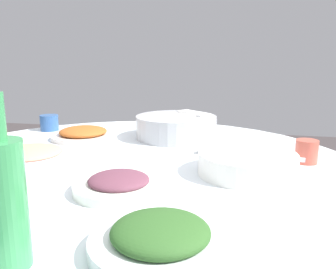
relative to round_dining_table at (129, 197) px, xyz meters
name	(u,v)px	position (x,y,z in m)	size (l,w,h in m)	color
round_dining_table	(129,197)	(0.00, 0.00, 0.00)	(1.39, 1.39, 0.73)	#99999E
rice_bowl	(176,126)	(0.08, 0.34, 0.16)	(0.31, 0.31, 0.10)	#B2B5BA
soup_bowl	(247,164)	(0.35, -0.05, 0.14)	(0.29, 0.26, 0.06)	white
dish_eggplant	(119,184)	(0.06, -0.24, 0.13)	(0.21, 0.21, 0.04)	white
dish_shrimp	(30,155)	(-0.29, -0.06, 0.14)	(0.24, 0.24, 0.05)	silver
dish_stirfry	(83,134)	(-0.27, 0.26, 0.13)	(0.24, 0.24, 0.05)	silver
dish_greens	(161,239)	(0.22, -0.48, 0.14)	(0.23, 0.23, 0.06)	silver
green_bottle	(4,200)	(0.00, -0.56, 0.22)	(0.07, 0.07, 0.26)	#378C4F
tea_cup_near	(49,123)	(-0.48, 0.37, 0.15)	(0.08, 0.08, 0.07)	#2C528D
tea_cup_far	(307,151)	(0.52, 0.10, 0.15)	(0.07, 0.07, 0.07)	#BE4F3F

